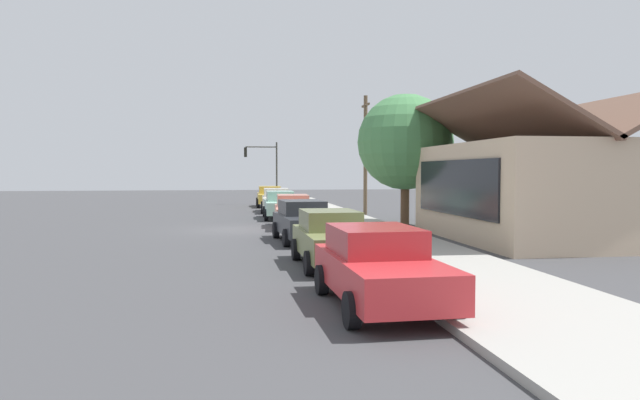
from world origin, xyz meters
name	(u,v)px	position (x,y,z in m)	size (l,w,h in m)	color
ground_plane	(235,230)	(0.00, 0.00, 0.00)	(120.00, 120.00, 0.00)	#424244
sidewalk_curb	(352,226)	(0.00, 5.60, 0.08)	(60.00, 4.20, 0.16)	#A3A099
car_mustard	(270,196)	(-17.90, 2.78, 0.82)	(4.61, 2.18, 1.59)	gold
car_ivory	(276,200)	(-11.86, 2.82, 0.82)	(4.82, 2.25, 1.59)	silver
car_seafoam	(280,205)	(-6.18, 2.64, 0.81)	(4.62, 2.04, 1.59)	#9ED1BC
car_coral	(293,211)	(-0.79, 2.81, 0.81)	(4.60, 2.12, 1.59)	#EA8C75
car_charcoal	(304,221)	(4.97, 2.63, 0.82)	(4.72, 2.26, 1.59)	#2D3035
car_olive	(332,238)	(11.00, 2.71, 0.81)	(4.46, 2.06, 1.59)	olive
car_cherry	(379,266)	(16.17, 2.79, 0.82)	(4.70, 2.19, 1.59)	red
storefront_building	(536,188)	(5.70, 11.98, 2.06)	(10.43, 7.21, 5.81)	#CCB293
shade_tree	(405,142)	(-0.88, 8.51, 4.21)	(4.82, 4.82, 6.63)	brown
traffic_light_main	(264,163)	(-21.48, 2.54, 3.49)	(0.37, 2.79, 5.20)	#383833
utility_pole_wooden	(365,153)	(-8.37, 8.20, 3.93)	(1.80, 0.24, 7.50)	brown
fire_hydrant_red	(302,207)	(-8.66, 4.20, 0.50)	(0.22, 0.22, 0.71)	red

